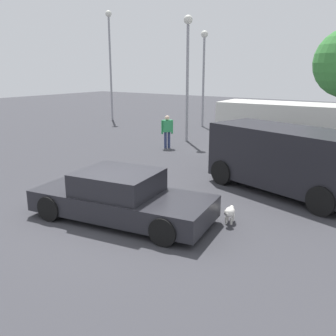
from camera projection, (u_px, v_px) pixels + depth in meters
ground_plane at (113, 222)px, 9.29m from camera, size 80.00×80.00×0.00m
sedan_foreground at (121, 197)px, 9.33m from camera, size 4.80×2.53×1.24m
dog at (230, 212)px, 9.13m from camera, size 0.33×0.61×0.44m
van_white at (279, 128)px, 15.92m from camera, size 5.14×2.50×2.30m
suv_dark at (286, 158)px, 11.29m from camera, size 5.03×3.17×1.98m
pedestrian at (167, 129)px, 17.67m from camera, size 0.45×0.46×1.56m
light_post_near at (110, 49)px, 26.46m from camera, size 0.44×0.44×7.60m
light_post_mid at (204, 62)px, 23.58m from camera, size 0.44×0.44×5.98m
light_post_far at (188, 57)px, 18.58m from camera, size 0.44×0.44×6.21m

